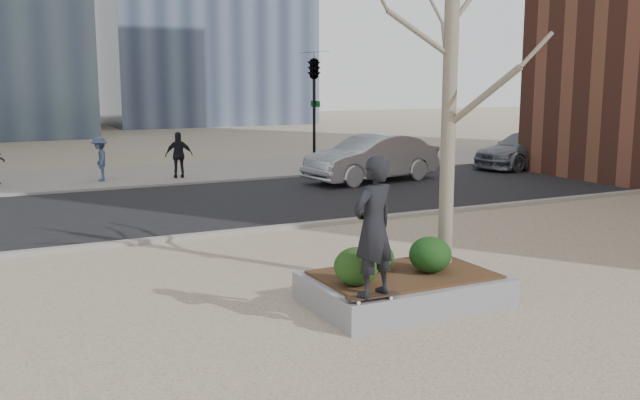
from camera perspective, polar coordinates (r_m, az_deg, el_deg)
name	(u,v)px	position (r m, az deg, el deg)	size (l,w,h in m)	color
ground	(349,312)	(11.09, 2.30, -8.93)	(120.00, 120.00, 0.00)	tan
street	(176,207)	(20.17, -11.44, -0.55)	(60.00, 8.00, 0.02)	black
far_sidewalk	(125,176)	(26.92, -15.31, 1.86)	(60.00, 6.00, 0.02)	gray
planter	(404,289)	(11.51, 6.72, -7.11)	(3.00, 2.00, 0.45)	gray
planter_mulch	(404,274)	(11.44, 6.74, -5.93)	(2.70, 1.70, 0.04)	#382314
sycamore_tree	(450,63)	(11.84, 10.40, 10.76)	(2.80, 2.80, 6.60)	gray
shrub_left	(356,266)	(10.67, 2.91, -5.32)	(0.67, 0.67, 0.57)	black
shrub_middle	(378,257)	(11.50, 4.63, -4.55)	(0.53, 0.53, 0.45)	#133C15
shrub_right	(430,255)	(11.48, 8.81, -4.34)	(0.68, 0.68, 0.57)	#133511
skateboard	(372,298)	(10.16, 4.22, -7.82)	(0.78, 0.20, 0.07)	black
skateboarder	(373,227)	(9.90, 4.29, -2.15)	(0.72, 0.47, 1.97)	black
car_silver	(372,158)	(24.60, 4.16, 3.36)	(1.70, 4.87, 1.60)	#AEB1B7
car_third	(526,150)	(29.48, 16.15, 3.86)	(1.95, 4.80, 1.39)	slate
pedestrian_b	(100,159)	(25.70, -17.19, 3.15)	(0.99, 0.57, 1.53)	#3E4D6F
pedestrian_c	(179,155)	(25.82, -11.22, 3.55)	(0.96, 0.40, 1.64)	black
traffic_light_far	(314,113)	(26.49, -0.47, 6.95)	(0.60, 2.48, 4.50)	black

